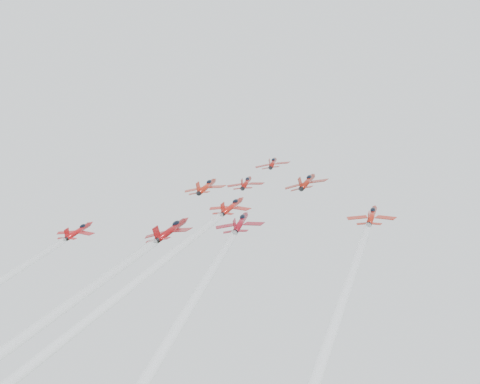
% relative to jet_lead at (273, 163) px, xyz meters
% --- Properties ---
extents(jet_lead, '(9.51, 12.40, 7.11)m').
position_rel_jet_lead_xyz_m(jet_lead, '(0.00, 0.00, 0.00)').
color(jet_lead, maroon).
extents(jet_row2_left, '(10.64, 13.87, 7.95)m').
position_rel_jet_lead_xyz_m(jet_row2_left, '(-11.55, -17.81, -9.18)').
color(jet_row2_left, '#B02210').
extents(jet_row2_center, '(9.08, 11.83, 6.79)m').
position_rel_jet_lead_xyz_m(jet_row2_center, '(-1.58, -17.35, -8.95)').
color(jet_row2_center, maroon).
extents(jet_row2_right, '(10.23, 13.34, 7.65)m').
position_rel_jet_lead_xyz_m(jet_row2_right, '(13.84, -20.39, -10.51)').
color(jet_row2_right, maroon).
extents(jet_center, '(9.16, 88.74, 46.56)m').
position_rel_jet_lead_xyz_m(jet_center, '(1.06, -73.73, -38.10)').
color(jet_center, '#B21A10').
extents(jet_rear_right, '(9.38, 90.86, 47.67)m').
position_rel_jet_lead_xyz_m(jet_rear_right, '(6.55, -84.71, -43.77)').
color(jet_rear_right, maroon).
extents(jet_rear_farright, '(8.48, 82.15, 43.10)m').
position_rel_jet_lead_xyz_m(jet_rear_farright, '(30.58, -80.87, -41.79)').
color(jet_rear_farright, '#B12010').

